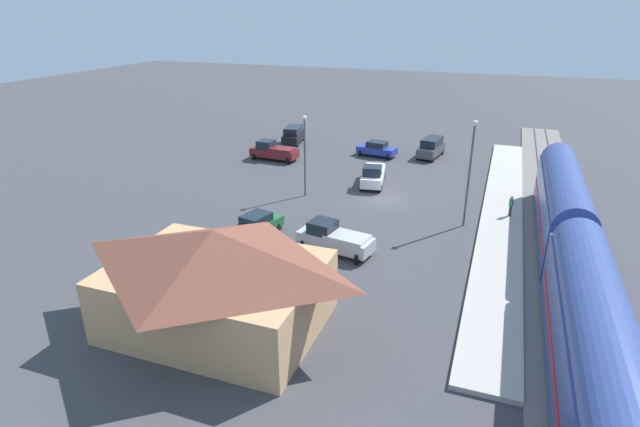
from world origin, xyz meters
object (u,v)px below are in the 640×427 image
Objects in this scene: pickup_white at (373,175)px; light_pole_near_platform at (471,162)px; pedestrian_on_platform at (511,204)px; sedan_blue at (377,149)px; light_pole_lot_center at (305,146)px; suv_black at (293,135)px; pickup_maroon at (273,151)px; station_building at (216,277)px; suv_charcoal at (431,147)px; pickup_silver at (334,238)px; sedan_green at (256,225)px.

light_pole_near_platform is at bearing 142.09° from pickup_white.
pedestrian_on_platform is at bearing -141.51° from light_pole_near_platform.
sedan_blue is 16.01m from light_pole_lot_center.
suv_black reaches higher than sedan_blue.
sedan_blue is at bearing -152.66° from pickup_maroon.
suv_black is at bearing -72.86° from station_building.
station_building is 2.26× the size of suv_black.
light_pole_lot_center reaches higher than station_building.
suv_charcoal is 27.22m from pickup_silver.
light_pole_lot_center is at bearing 116.14° from suv_black.
sedan_green is (-7.58, 19.24, -0.15)m from pickup_maroon.
sedan_blue is 0.92× the size of suv_charcoal.
suv_black reaches higher than pickup_maroon.
pickup_silver is (-3.00, -10.55, -1.88)m from station_building.
suv_black is 0.70× the size of light_pole_lot_center.
pedestrian_on_platform is at bearing -178.10° from light_pole_lot_center.
pedestrian_on_platform is at bearing 160.26° from pickup_white.
suv_charcoal is at bearing -162.83° from sedan_blue.
pickup_silver is 0.77× the size of light_pole_lot_center.
suv_black is 28.05m from sedan_green.
pickup_white is 1.18× the size of sedan_green.
station_building is at bearing 109.85° from pickup_maroon.
pickup_white reaches higher than sedan_blue.
light_pole_lot_center is (3.17, -20.52, 1.77)m from station_building.
pickup_maroon is 1.16× the size of sedan_blue.
pickup_maroon is 0.97× the size of pickup_silver.
pickup_maroon is at bearing 23.86° from suv_charcoal.
pickup_maroon is at bearing -54.78° from pickup_silver.
suv_charcoal is 0.91× the size of pickup_silver.
suv_charcoal is at bearing 179.33° from suv_black.
pickup_maroon is at bearing -19.80° from pedestrian_on_platform.
station_building is 32.27m from pickup_maroon.
light_pole_near_platform is (-11.51, 17.38, 4.36)m from sedan_blue.
pickup_maroon is 11.97m from sedan_blue.
suv_charcoal reaches higher than pickup_maroon.
sedan_green is at bearing -73.11° from station_building.
light_pole_near_platform is (-9.31, 7.25, 4.22)m from pickup_white.
pickup_maroon reaches higher than pedestrian_on_platform.
pickup_maroon is at bearing 27.34° from sedan_blue.
pickup_maroon reaches higher than sedan_green.
sedan_blue is 0.56× the size of light_pole_near_platform.
station_building is at bearing 55.35° from pedestrian_on_platform.
pickup_white is 1.10× the size of suv_charcoal.
sedan_green is at bearing -4.58° from pickup_silver.
station_building is 25.71m from pedestrian_on_platform.
sedan_green is (3.36, -11.06, -2.03)m from station_building.
suv_charcoal is at bearing -117.27° from light_pole_lot_center.
suv_charcoal is (-17.33, 0.20, 0.00)m from suv_black.
station_building is 1.57× the size of light_pole_lot_center.
station_building is 20.84m from light_pole_lot_center.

